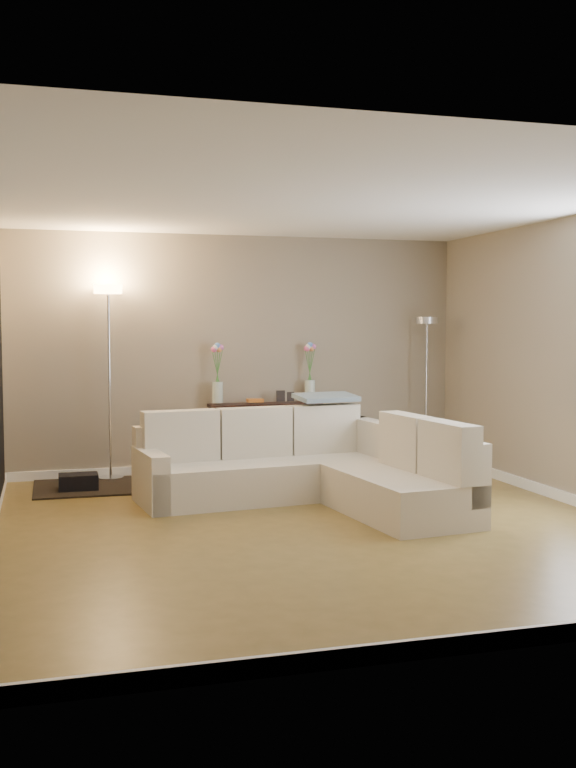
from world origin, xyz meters
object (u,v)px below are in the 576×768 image
object	(u,v)px
sectional_sofa	(312,469)
console_table	(258,433)
floor_lamp_unlit	(427,361)
floor_lamp_lit	(109,343)

from	to	relation	value
sectional_sofa	console_table	xyz separation A→B (m)	(-0.08, 1.71, 0.12)
sectional_sofa	floor_lamp_unlit	distance (m)	2.54
console_table	floor_lamp_unlit	xyz separation A→B (m)	(1.92, -0.21, 0.78)
floor_lamp_lit	sectional_sofa	bearing A→B (deg)	-44.74
sectional_sofa	console_table	world-z (taller)	sectional_sofa
sectional_sofa	floor_lamp_lit	world-z (taller)	floor_lamp_lit
console_table	floor_lamp_unlit	distance (m)	2.08
sectional_sofa	floor_lamp_lit	size ratio (longest dim) A/B	1.28
sectional_sofa	floor_lamp_unlit	world-z (taller)	floor_lamp_unlit
console_table	floor_lamp_lit	xyz separation A→B (m)	(-1.60, -0.04, 1.01)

